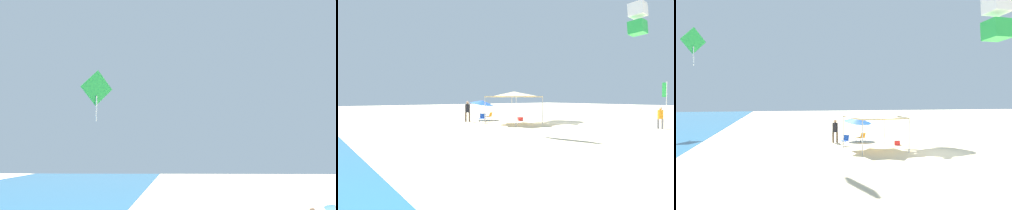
% 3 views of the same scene
% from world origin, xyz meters
% --- Properties ---
extents(kite_diamond_green, '(1.76, 1.94, 3.67)m').
position_xyz_m(kite_diamond_green, '(14.11, 18.42, 8.89)').
color(kite_diamond_green, green).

